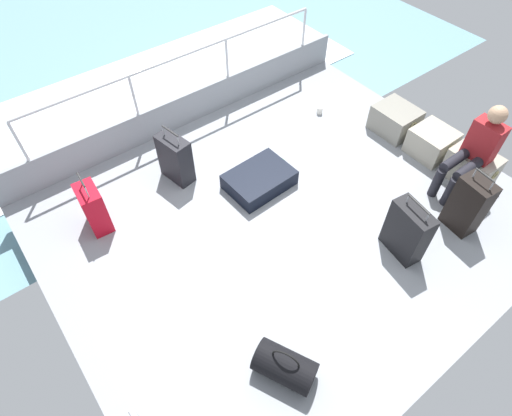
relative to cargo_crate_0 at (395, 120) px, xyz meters
name	(u,v)px	position (x,y,z in m)	size (l,w,h in m)	color
ground_plane	(289,218)	(0.30, -2.12, -0.21)	(4.40, 5.20, 0.06)	gray
gunwale_port	(187,108)	(-1.87, -2.12, 0.05)	(0.06, 5.20, 0.45)	gray
railing_port	(182,72)	(-1.87, -2.12, 0.60)	(0.04, 4.20, 1.02)	silver
sea_wake	(146,94)	(-3.30, -2.12, -0.52)	(12.00, 12.00, 0.01)	#6B99A8
cargo_crate_0	(395,120)	(0.00, 0.00, 0.00)	(0.58, 0.48, 0.36)	gray
cargo_crate_1	(432,142)	(0.59, 0.02, 0.00)	(0.53, 0.48, 0.35)	#9E9989
cargo_crate_2	(472,167)	(1.17, 0.01, 0.02)	(0.58, 0.39, 0.40)	#9E9989
passenger_seated	(475,149)	(1.17, -0.17, 0.40)	(0.34, 0.66, 1.10)	maroon
suitcase_0	(175,159)	(-1.02, -2.80, 0.12)	(0.45, 0.29, 0.73)	black
suitcase_1	(407,231)	(1.38, -1.48, 0.15)	(0.48, 0.28, 0.76)	black
suitcase_2	(468,205)	(1.55, -0.69, 0.17)	(0.37, 0.28, 0.81)	black
suitcase_3	(259,180)	(-0.29, -2.10, -0.08)	(0.59, 0.79, 0.20)	black
suitcase_4	(94,208)	(-0.90, -3.89, 0.11)	(0.37, 0.24, 0.74)	#B70C1E
duffel_bag	(285,366)	(1.63, -3.31, -0.03)	(0.60, 0.49, 0.43)	black
paper_cup	(320,110)	(-0.89, -0.54, -0.13)	(0.08, 0.08, 0.10)	white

